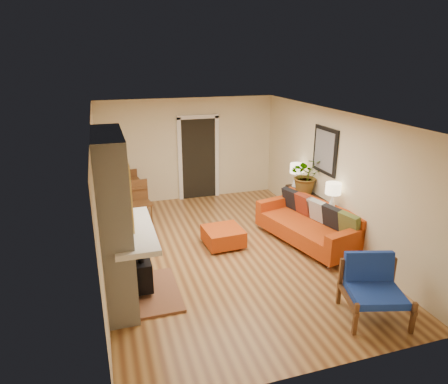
% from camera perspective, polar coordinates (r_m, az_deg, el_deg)
% --- Properties ---
extents(room_shell, '(6.50, 6.50, 6.50)m').
position_cam_1_polar(room_shell, '(9.88, -0.87, 5.22)').
color(room_shell, '#B38145').
rests_on(room_shell, ground).
extents(fireplace, '(1.09, 1.68, 2.60)m').
position_cam_1_polar(fireplace, '(6.04, -14.95, -4.55)').
color(fireplace, white).
rests_on(fireplace, ground).
extents(sofa, '(1.45, 2.39, 0.88)m').
position_cam_1_polar(sofa, '(8.19, 12.30, -4.50)').
color(sofa, silver).
rests_on(sofa, ground).
extents(ottoman, '(0.76, 0.76, 0.37)m').
position_cam_1_polar(ottoman, '(7.91, -0.11, -6.29)').
color(ottoman, silver).
rests_on(ottoman, ground).
extents(blue_chair, '(1.02, 1.01, 0.87)m').
position_cam_1_polar(blue_chair, '(6.25, 20.49, -12.24)').
color(blue_chair, brown).
rests_on(blue_chair, ground).
extents(dining_table, '(0.93, 1.81, 0.96)m').
position_cam_1_polar(dining_table, '(9.60, -13.27, 0.48)').
color(dining_table, brown).
rests_on(dining_table, ground).
extents(console_table, '(0.34, 1.85, 0.72)m').
position_cam_1_polar(console_table, '(8.77, 12.35, -1.55)').
color(console_table, black).
rests_on(console_table, ground).
extents(lamp_near, '(0.30, 0.30, 0.54)m').
position_cam_1_polar(lamp_near, '(7.99, 15.29, -0.13)').
color(lamp_near, white).
rests_on(lamp_near, console_table).
extents(lamp_far, '(0.30, 0.30, 0.54)m').
position_cam_1_polar(lamp_far, '(9.25, 10.30, 2.81)').
color(lamp_far, white).
rests_on(lamp_far, console_table).
extents(houseplant, '(0.84, 0.77, 0.81)m').
position_cam_1_polar(houseplant, '(8.82, 11.69, 2.39)').
color(houseplant, '#1E5919').
rests_on(houseplant, console_table).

